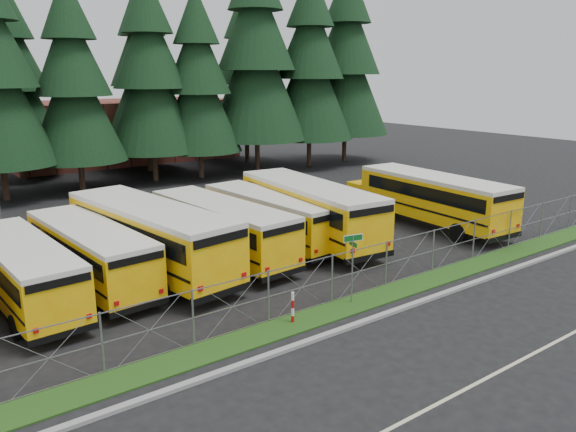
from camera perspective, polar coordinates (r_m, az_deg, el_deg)
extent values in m
plane|color=black|center=(23.71, 4.70, -7.45)|extent=(120.00, 120.00, 0.00)
cube|color=gray|center=(21.64, 10.17, -9.68)|extent=(50.00, 0.25, 0.12)
cube|color=#1E3E11|center=(22.54, 7.57, -8.64)|extent=(50.00, 1.40, 0.06)
cube|color=beige|center=(19.03, 21.22, -14.22)|extent=(50.00, 0.12, 0.01)
cube|color=brown|center=(60.40, -16.52, 8.33)|extent=(22.00, 10.00, 6.00)
cylinder|color=gray|center=(21.91, 6.55, -5.45)|extent=(0.06, 0.06, 2.80)
cube|color=#0C591C|center=(21.51, 6.64, -2.24)|extent=(0.79, 0.19, 0.22)
cube|color=white|center=(21.51, 6.64, -2.24)|extent=(0.82, 0.19, 0.26)
cube|color=#0C591C|center=(21.58, 6.63, -2.85)|extent=(0.14, 0.54, 0.18)
cylinder|color=#B20C0C|center=(20.40, 0.48, -9.31)|extent=(0.11, 0.11, 1.20)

